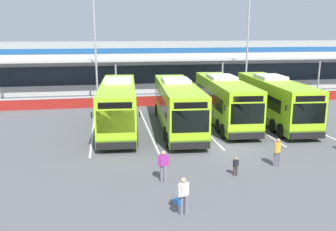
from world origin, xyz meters
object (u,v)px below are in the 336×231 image
pedestrian_with_handbag (183,195)px  lamp_post_centre (248,42)px  lamp_post_west (95,42)px  pedestrian_near_bin (278,151)px  coach_bus_right_centre (273,101)px  pedestrian_in_dark_coat (163,165)px  pedestrian_child (236,166)px  coach_bus_leftmost (118,106)px  coach_bus_centre (224,101)px  coach_bus_left_centre (177,106)px

pedestrian_with_handbag → lamp_post_centre: lamp_post_centre is taller
lamp_post_west → lamp_post_centre: (16.07, -0.15, 0.00)m
pedestrian_near_bin → lamp_post_centre: 21.31m
coach_bus_right_centre → pedestrian_near_bin: size_ratio=7.58×
pedestrian_in_dark_coat → pedestrian_child: (3.84, 0.10, -0.33)m
coach_bus_right_centre → lamp_post_centre: (1.53, 10.05, 4.50)m
lamp_post_west → lamp_post_centre: same height
coach_bus_right_centre → pedestrian_child: 12.80m
coach_bus_right_centre → pedestrian_near_bin: coach_bus_right_centre is taller
pedestrian_in_dark_coat → pedestrian_near_bin: size_ratio=1.00×
pedestrian_with_handbag → pedestrian_in_dark_coat: (-0.26, 3.47, 0.02)m
coach_bus_leftmost → coach_bus_centre: size_ratio=1.00×
pedestrian_in_dark_coat → coach_bus_left_centre: bearing=75.0°
lamp_post_centre → pedestrian_in_dark_coat: bearing=-121.0°
lamp_post_west → pedestrian_with_handbag: bearing=-80.9°
pedestrian_with_handbag → coach_bus_centre: bearing=65.9°
coach_bus_right_centre → lamp_post_centre: lamp_post_centre is taller
coach_bus_left_centre → lamp_post_west: lamp_post_west is taller
pedestrian_in_dark_coat → pedestrian_near_bin: 6.65m
coach_bus_leftmost → pedestrian_with_handbag: (2.09, -14.08, -0.93)m
pedestrian_with_handbag → pedestrian_near_bin: 7.73m
pedestrian_near_bin → coach_bus_left_centre: bearing=113.8°
pedestrian_in_dark_coat → pedestrian_child: pedestrian_in_dark_coat is taller
pedestrian_in_dark_coat → pedestrian_near_bin: (6.58, 0.99, 0.00)m
coach_bus_left_centre → coach_bus_centre: (4.21, 1.42, 0.00)m
coach_bus_left_centre → pedestrian_with_handbag: (-2.39, -13.35, -0.93)m
coach_bus_centre → pedestrian_in_dark_coat: 13.25m
coach_bus_left_centre → pedestrian_child: bearing=-83.1°
coach_bus_left_centre → pedestrian_with_handbag: coach_bus_left_centre is taller
lamp_post_west → coach_bus_leftmost: bearing=-80.1°
coach_bus_left_centre → pedestrian_with_handbag: 13.60m
coach_bus_centre → pedestrian_in_dark_coat: bearing=-121.2°
coach_bus_right_centre → pedestrian_with_handbag: 17.74m
pedestrian_with_handbag → lamp_post_centre: size_ratio=0.15×
coach_bus_leftmost → lamp_post_centre: (14.28, 10.13, 4.50)m
coach_bus_centre → pedestrian_near_bin: size_ratio=7.58×
pedestrian_near_bin → lamp_post_west: (-10.21, 19.90, 5.42)m
coach_bus_centre → pedestrian_child: size_ratio=12.23×
coach_bus_leftmost → pedestrian_child: coach_bus_leftmost is taller
pedestrian_child → lamp_post_centre: bearing=67.4°
coach_bus_left_centre → coach_bus_centre: 4.44m
pedestrian_near_bin → coach_bus_centre: bearing=88.5°
coach_bus_right_centre → coach_bus_centre: bearing=171.4°
lamp_post_west → pedestrian_near_bin: bearing=-62.8°
pedestrian_near_bin → lamp_post_west: bearing=117.2°
coach_bus_leftmost → lamp_post_west: size_ratio=1.12×
pedestrian_child → lamp_post_west: 22.83m
pedestrian_with_handbag → pedestrian_child: 5.06m
coach_bus_centre → pedestrian_child: 11.68m
pedestrian_near_bin → lamp_post_centre: size_ratio=0.15×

